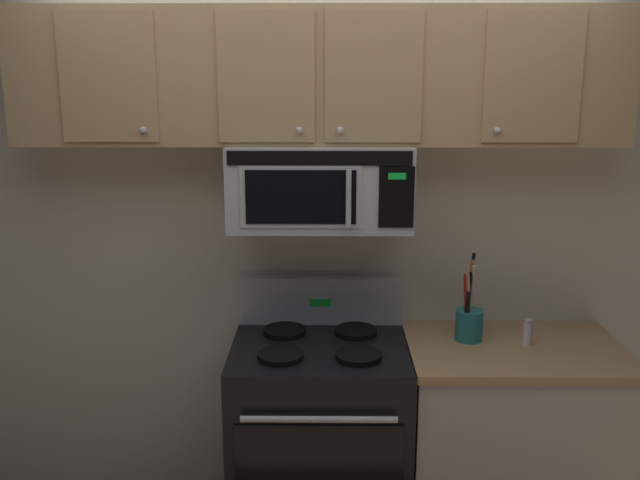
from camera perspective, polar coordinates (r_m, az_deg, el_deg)
The scene contains 7 objects.
back_wall at distance 3.27m, azimuth 0.05°, elevation 1.23°, with size 5.20×0.10×2.70m, color silver.
stove_range at distance 3.24m, azimuth -0.01°, elevation -15.65°, with size 0.76×0.69×1.12m.
over_range_microwave at distance 2.98m, azimuth 0.00°, elevation 4.44°, with size 0.76×0.43×0.35m.
upper_cabinets at distance 2.97m, azimuth 0.02°, elevation 13.13°, with size 2.50×0.36×0.55m.
counter_segment at distance 3.35m, azimuth 15.07°, elevation -15.40°, with size 0.93×0.65×0.90m.
utensil_crock_teal at distance 3.14m, azimuth 12.00°, elevation -6.32°, with size 0.12×0.13×0.38m.
salt_shaker at distance 3.16m, azimuth 16.50°, elevation -7.20°, with size 0.04×0.04×0.12m.
Camera 1 is at (0.03, -2.40, 2.05)m, focal length 39.40 mm.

